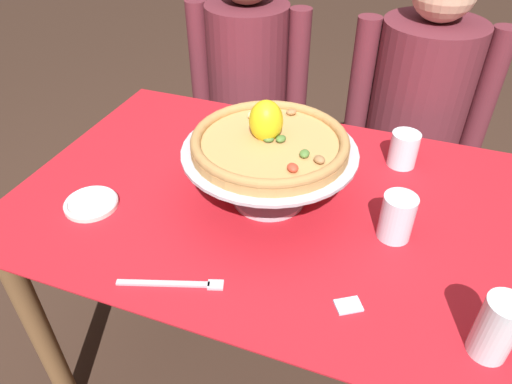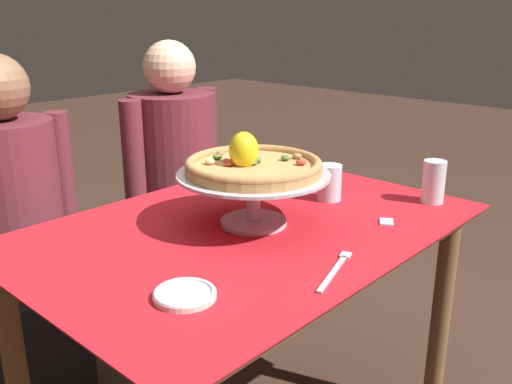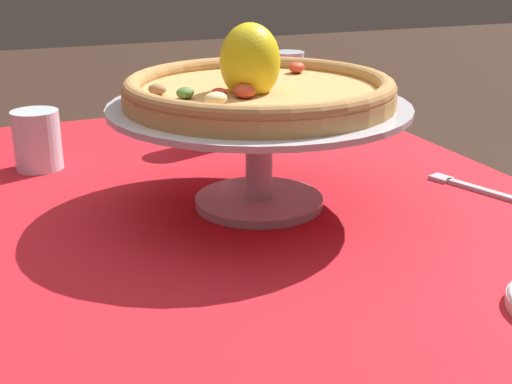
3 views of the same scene
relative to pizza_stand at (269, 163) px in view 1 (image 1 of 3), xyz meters
The scene contains 12 objects.
ground_plane 0.85m from the pizza_stand, 157.56° to the left, with size 14.00×14.00×0.00m, color #3D281E.
dining_table 0.22m from the pizza_stand, 157.56° to the left, with size 1.22×0.85×0.75m.
pizza_stand is the anchor object (origin of this frame).
pizza 0.06m from the pizza_stand, 117.61° to the left, with size 0.36×0.36×0.11m.
water_glass_back_right 0.40m from the pizza_stand, 42.74° to the left, with size 0.08×0.08×0.10m.
water_glass_front_right 0.57m from the pizza_stand, 28.70° to the right, with size 0.07×0.07×0.13m.
water_glass_side_right 0.32m from the pizza_stand, ahead, with size 0.07×0.07×0.11m.
side_plate 0.45m from the pizza_stand, 155.84° to the right, with size 0.13×0.13×0.02m.
dinner_fork 0.36m from the pizza_stand, 104.29° to the right, with size 0.21×0.09×0.01m.
sugar_packet 0.38m from the pizza_stand, 45.99° to the right, with size 0.05×0.04×0.01m, color silver.
diner_left 0.86m from the pizza_stand, 114.75° to the left, with size 0.47×0.35×1.19m.
diner_right 0.82m from the pizza_stand, 66.78° to the left, with size 0.49×0.36×1.20m.
Camera 1 is at (0.30, -0.87, 1.48)m, focal length 32.84 mm.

